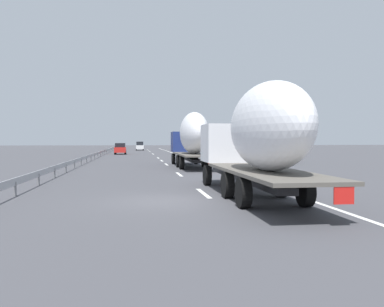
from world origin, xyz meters
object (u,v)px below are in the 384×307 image
object	(u,v)px
truck_trailing	(257,136)
car_red_compact	(120,149)
road_sign	(189,140)
car_white_van	(140,146)
truck_lead	(192,137)

from	to	relation	value
truck_trailing	car_red_compact	distance (m)	52.47
road_sign	car_white_van	bearing A→B (deg)	11.34
truck_lead	car_white_van	bearing A→B (deg)	3.62
car_white_van	truck_lead	bearing A→B (deg)	-176.38
car_white_van	car_red_compact	xyz separation A→B (m)	(-25.50, 3.42, -0.05)
truck_trailing	car_red_compact	xyz separation A→B (m)	(51.96, 7.15, -1.55)
truck_trailing	car_white_van	world-z (taller)	truck_trailing
road_sign	car_red_compact	bearing A→B (deg)	50.30
truck_lead	road_sign	size ratio (longest dim) A/B	3.93
car_white_van	car_red_compact	distance (m)	25.73
truck_lead	truck_trailing	bearing A→B (deg)	180.00
truck_lead	car_red_compact	xyz separation A→B (m)	(33.41, 7.15, -1.61)
truck_lead	car_red_compact	size ratio (longest dim) A/B	2.94
truck_trailing	truck_lead	bearing A→B (deg)	-0.00
car_red_compact	road_sign	world-z (taller)	road_sign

